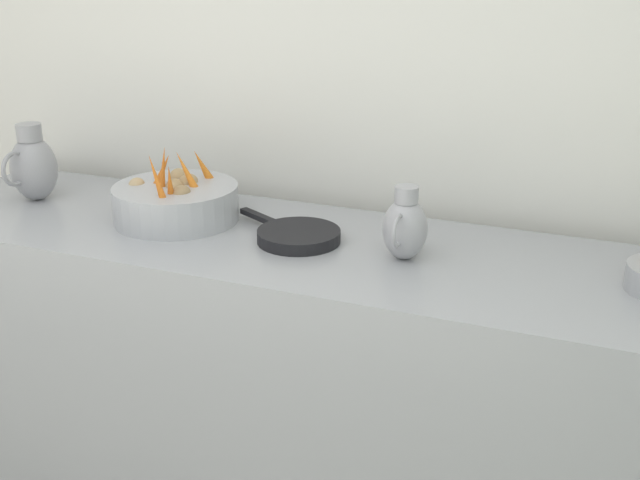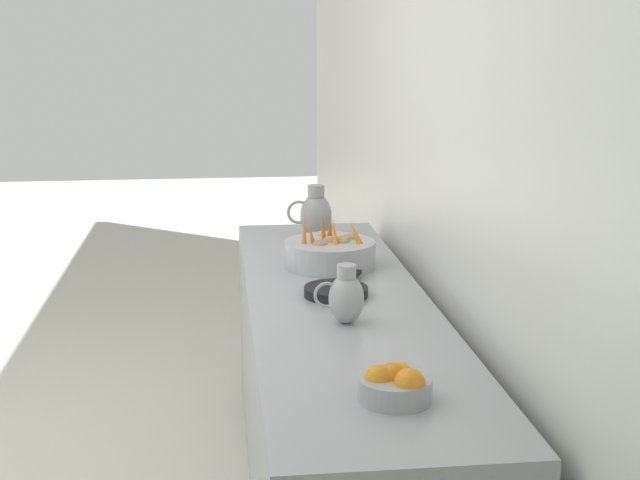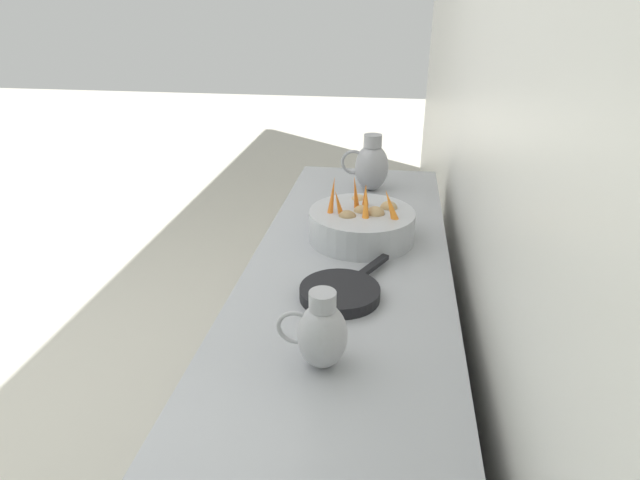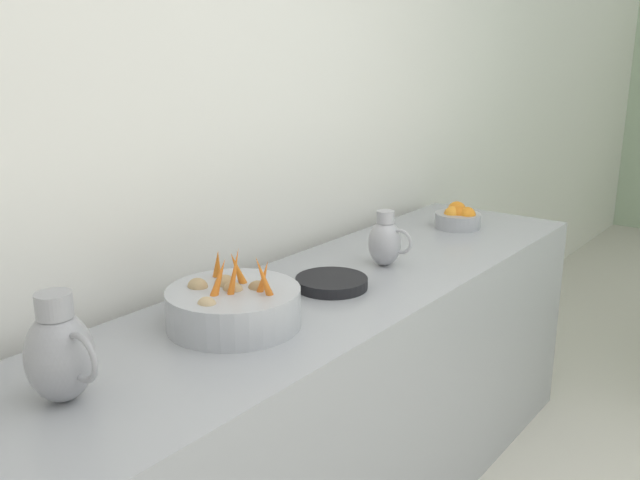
# 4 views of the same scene
# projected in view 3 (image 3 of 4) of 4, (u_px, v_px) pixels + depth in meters

# --- Properties ---
(tile_wall_left) EXTENTS (0.10, 9.38, 3.00)m
(tile_wall_left) POSITION_uv_depth(u_px,v_px,m) (615.00, 146.00, 0.76)
(tile_wall_left) COLOR white
(tile_wall_left) RESTS_ON ground_plane
(prep_counter) EXTENTS (0.66, 2.61, 0.89)m
(prep_counter) POSITION_uv_depth(u_px,v_px,m) (338.00, 421.00, 1.71)
(prep_counter) COLOR #9EA0A5
(prep_counter) RESTS_ON ground_plane
(vegetable_colander) EXTENTS (0.38, 0.38, 0.24)m
(vegetable_colander) POSITION_uv_depth(u_px,v_px,m) (362.00, 224.00, 1.91)
(vegetable_colander) COLOR #ADAFB5
(vegetable_colander) RESTS_ON prep_counter
(metal_pitcher_tall) EXTENTS (0.21, 0.15, 0.25)m
(metal_pitcher_tall) POSITION_uv_depth(u_px,v_px,m) (371.00, 165.00, 2.37)
(metal_pitcher_tall) COLOR #939399
(metal_pitcher_tall) RESTS_ON prep_counter
(metal_pitcher_short) EXTENTS (0.17, 0.12, 0.20)m
(metal_pitcher_short) POSITION_uv_depth(u_px,v_px,m) (322.00, 333.00, 1.24)
(metal_pitcher_short) COLOR #A3A3A8
(metal_pitcher_short) RESTS_ON prep_counter
(skillet_on_counter) EXTENTS (0.25, 0.37, 0.03)m
(skillet_on_counter) POSITION_uv_depth(u_px,v_px,m) (341.00, 292.00, 1.55)
(skillet_on_counter) COLOR black
(skillet_on_counter) RESTS_ON prep_counter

